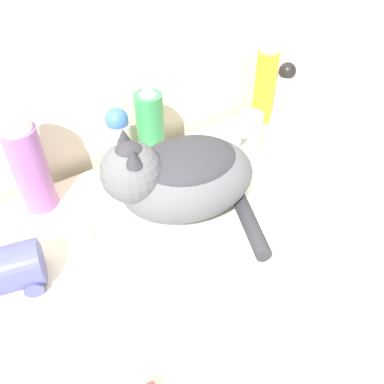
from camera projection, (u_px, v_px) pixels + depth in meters
vanity_counter at (203, 327)px, 1.08m from camera, size 0.95×0.56×0.81m
sink_basin at (188, 215)px, 0.78m from camera, size 0.39×0.39×0.05m
cat at (180, 176)px, 0.71m from camera, size 0.28×0.29×0.18m
faucet at (248, 136)px, 0.90m from camera, size 0.12×0.07×0.14m
shampoo_bottle_tall at (265, 85)px, 1.01m from camera, size 0.05×0.05×0.21m
lotion_bottle_white at (120, 143)px, 0.86m from camera, size 0.05×0.05×0.16m
mouthwash_bottle at (29, 165)px, 0.77m from camera, size 0.07×0.07×0.21m
spray_bottle_trigger at (150, 128)px, 0.89m from camera, size 0.06×0.06×0.19m
deodorant_stick at (284, 89)px, 1.06m from camera, size 0.05×0.05×0.14m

